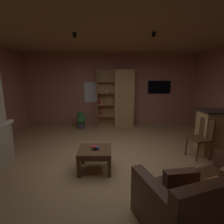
% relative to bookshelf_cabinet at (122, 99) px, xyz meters
% --- Properties ---
extents(floor, '(6.57, 6.20, 0.02)m').
position_rel_bookshelf_cabinet_xyz_m(floor, '(-0.40, -2.85, -1.06)').
color(floor, tan).
rests_on(floor, ground).
extents(wall_back, '(6.69, 0.06, 2.72)m').
position_rel_bookshelf_cabinet_xyz_m(wall_back, '(-0.40, 0.27, 0.31)').
color(wall_back, '#AD7060').
rests_on(wall_back, ground).
extents(ceiling, '(6.57, 6.20, 0.02)m').
position_rel_bookshelf_cabinet_xyz_m(ceiling, '(-0.40, -2.85, 1.68)').
color(ceiling, '#8E6B47').
extents(window_pane_back, '(0.72, 0.01, 0.76)m').
position_rel_bookshelf_cabinet_xyz_m(window_pane_back, '(-1.06, 0.24, 0.23)').
color(window_pane_back, white).
extents(bookshelf_cabinet, '(1.37, 0.41, 2.11)m').
position_rel_bookshelf_cabinet_xyz_m(bookshelf_cabinet, '(0.00, 0.00, 0.00)').
color(bookshelf_cabinet, tan).
rests_on(bookshelf_cabinet, ground).
extents(leather_couch, '(1.86, 1.39, 0.84)m').
position_rel_bookshelf_cabinet_xyz_m(leather_couch, '(0.78, -4.48, -0.75)').
color(leather_couch, '#4C2D1E').
rests_on(leather_couch, ground).
extents(coffee_table, '(0.65, 0.60, 0.44)m').
position_rel_bookshelf_cabinet_xyz_m(coffee_table, '(-0.76, -3.18, -0.69)').
color(coffee_table, brown).
rests_on(coffee_table, ground).
extents(table_book_0, '(0.14, 0.11, 0.02)m').
position_rel_bookshelf_cabinet_xyz_m(table_book_0, '(-0.75, -3.16, -0.59)').
color(table_book_0, beige).
rests_on(table_book_0, coffee_table).
extents(table_book_1, '(0.11, 0.10, 0.03)m').
position_rel_bookshelf_cabinet_xyz_m(table_book_1, '(-0.73, -3.20, -0.57)').
color(table_book_1, '#2D4C8C').
rests_on(table_book_1, coffee_table).
extents(table_book_2, '(0.12, 0.10, 0.02)m').
position_rel_bookshelf_cabinet_xyz_m(table_book_2, '(-0.77, -3.20, -0.54)').
color(table_book_2, '#B22D2D').
rests_on(table_book_2, coffee_table).
extents(dining_chair, '(0.52, 0.52, 0.92)m').
position_rel_bookshelf_cabinet_xyz_m(dining_chair, '(1.67, -2.66, -0.52)').
color(dining_chair, brown).
rests_on(dining_chair, ground).
extents(potted_floor_plant, '(0.33, 0.34, 0.62)m').
position_rel_bookshelf_cabinet_xyz_m(potted_floor_plant, '(-1.50, -0.31, -0.72)').
color(potted_floor_plant, '#4C4C51').
rests_on(potted_floor_plant, ground).
extents(wall_mounted_tv, '(0.86, 0.06, 0.48)m').
position_rel_bookshelf_cabinet_xyz_m(wall_mounted_tv, '(1.45, 0.21, 0.42)').
color(wall_mounted_tv, black).
extents(track_light_spot_1, '(0.07, 0.07, 0.09)m').
position_rel_bookshelf_cabinet_xyz_m(track_light_spot_1, '(-1.13, -2.87, 1.60)').
color(track_light_spot_1, black).
extents(track_light_spot_2, '(0.07, 0.07, 0.09)m').
position_rel_bookshelf_cabinet_xyz_m(track_light_spot_2, '(0.38, -2.92, 1.60)').
color(track_light_spot_2, black).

